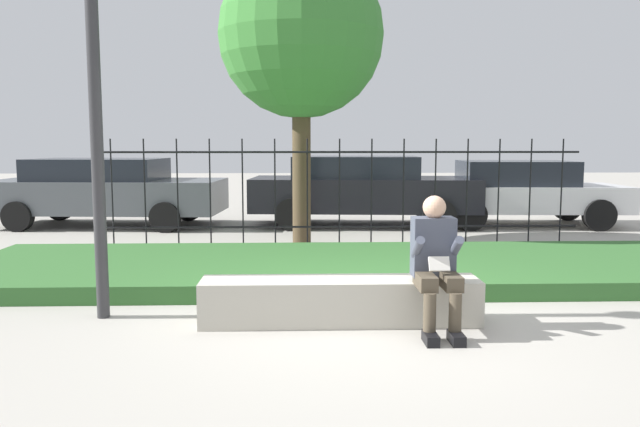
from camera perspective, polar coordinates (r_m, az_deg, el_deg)
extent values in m
plane|color=#A8A399|center=(6.01, 4.40, -9.90)|extent=(60.00, 60.00, 0.00)
cube|color=#B7B2A3|center=(5.94, 1.86, -7.99)|extent=(2.61, 0.48, 0.42)
cube|color=gray|center=(5.98, 1.85, -9.58)|extent=(2.51, 0.44, 0.08)
cube|color=black|center=(5.47, 10.08, -11.17)|extent=(0.11, 0.26, 0.09)
cylinder|color=#4C4233|center=(5.46, 9.99, -8.88)|extent=(0.11, 0.11, 0.33)
cube|color=#4C4233|center=(5.61, 9.59, -6.09)|extent=(0.15, 0.42, 0.13)
cube|color=black|center=(5.52, 12.36, -11.07)|extent=(0.11, 0.26, 0.09)
cylinder|color=#4C4233|center=(5.51, 12.26, -8.79)|extent=(0.11, 0.11, 0.33)
cube|color=#4C4233|center=(5.66, 11.79, -6.03)|extent=(0.15, 0.42, 0.13)
cube|color=#424756|center=(5.78, 10.30, -3.00)|extent=(0.38, 0.24, 0.54)
sphere|color=tan|center=(5.72, 10.41, 0.57)|extent=(0.21, 0.21, 0.21)
cylinder|color=#424756|center=(5.59, 8.93, -3.09)|extent=(0.08, 0.29, 0.24)
cylinder|color=#424756|center=(5.67, 12.34, -3.04)|extent=(0.08, 0.29, 0.24)
cube|color=beige|center=(5.55, 10.84, -4.56)|extent=(0.18, 0.09, 0.13)
cube|color=#33662D|center=(8.06, 2.73, -4.95)|extent=(9.73, 2.88, 0.20)
cylinder|color=black|center=(10.05, 1.78, -1.22)|extent=(7.73, 0.03, 0.03)
cylinder|color=black|center=(9.96, 1.80, 5.64)|extent=(7.73, 0.03, 0.03)
cylinder|color=black|center=(10.40, -18.47, 1.65)|extent=(0.02, 0.02, 1.76)
cylinder|color=black|center=(10.27, -15.71, 1.68)|extent=(0.02, 0.02, 1.76)
cylinder|color=black|center=(10.16, -12.89, 1.71)|extent=(0.02, 0.02, 1.76)
cylinder|color=black|center=(10.07, -10.00, 1.73)|extent=(0.02, 0.02, 1.76)
cylinder|color=black|center=(10.01, -7.08, 1.75)|extent=(0.02, 0.02, 1.76)
cylinder|color=black|center=(9.98, -4.13, 1.77)|extent=(0.02, 0.02, 1.76)
cylinder|color=black|center=(9.97, -1.17, 1.78)|extent=(0.02, 0.02, 1.76)
cylinder|color=black|center=(9.99, 1.79, 1.79)|extent=(0.02, 0.02, 1.76)
cylinder|color=black|center=(10.04, 4.73, 1.79)|extent=(0.02, 0.02, 1.76)
cylinder|color=black|center=(10.11, 7.63, 1.79)|extent=(0.02, 0.02, 1.76)
cylinder|color=black|center=(10.21, 10.49, 1.79)|extent=(0.02, 0.02, 1.76)
cylinder|color=black|center=(10.33, 13.28, 1.78)|extent=(0.02, 0.02, 1.76)
cylinder|color=black|center=(10.48, 16.00, 1.76)|extent=(0.02, 0.02, 1.76)
cylinder|color=black|center=(10.65, 18.64, 1.74)|extent=(0.02, 0.02, 1.76)
cylinder|color=black|center=(10.84, 21.19, 1.72)|extent=(0.02, 0.02, 1.76)
cube|color=black|center=(12.84, 4.04, 1.79)|extent=(4.70, 2.06, 0.67)
cube|color=black|center=(12.81, 3.24, 4.27)|extent=(2.63, 1.69, 0.44)
cylinder|color=black|center=(12.17, 10.83, -0.15)|extent=(0.65, 0.25, 0.64)
cylinder|color=black|center=(13.82, 9.83, 0.65)|extent=(0.65, 0.25, 0.64)
cylinder|color=black|center=(12.09, -2.61, -0.08)|extent=(0.65, 0.25, 0.64)
cylinder|color=black|center=(13.74, -1.99, 0.71)|extent=(0.65, 0.25, 0.64)
cube|color=#4C5156|center=(13.50, -18.80, 1.55)|extent=(4.76, 2.18, 0.66)
cube|color=black|center=(13.54, -19.61, 3.84)|extent=(2.66, 1.80, 0.43)
cylinder|color=black|center=(12.22, -13.97, -0.32)|extent=(0.60, 0.24, 0.59)
cylinder|color=black|center=(13.95, -11.90, 0.55)|extent=(0.60, 0.24, 0.59)
cylinder|color=black|center=(13.32, -25.92, -0.24)|extent=(0.60, 0.24, 0.59)
cylinder|color=black|center=(14.92, -22.66, 0.56)|extent=(0.60, 0.24, 0.59)
cube|color=silver|center=(13.54, 18.02, 1.39)|extent=(4.09, 1.93, 0.53)
cube|color=black|center=(13.46, 17.44, 3.56)|extent=(2.28, 1.63, 0.49)
cylinder|color=black|center=(13.20, 24.18, -0.14)|extent=(0.63, 0.23, 0.62)
cylinder|color=black|center=(14.75, 21.65, 0.60)|extent=(0.63, 0.23, 0.62)
cylinder|color=black|center=(12.45, 13.62, -0.12)|extent=(0.63, 0.23, 0.62)
cylinder|color=black|center=(14.08, 12.16, 0.66)|extent=(0.63, 0.23, 0.62)
cylinder|color=#2D2D30|center=(6.30, -19.75, 6.74)|extent=(0.12, 0.12, 3.53)
cylinder|color=#4C3D28|center=(10.43, -1.70, 4.58)|extent=(0.31, 0.31, 2.71)
sphere|color=#387A33|center=(10.57, -1.74, 16.02)|extent=(2.71, 2.71, 2.71)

